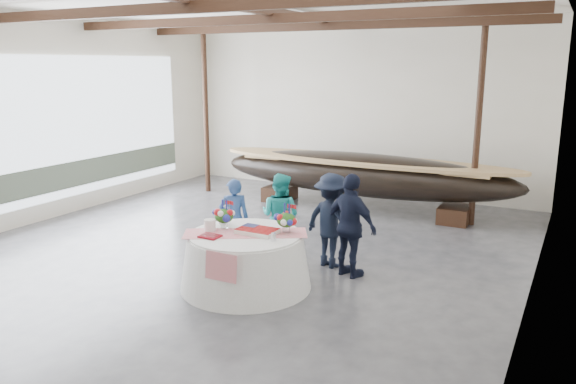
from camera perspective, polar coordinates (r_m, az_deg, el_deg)
The scene contains 13 objects.
floor at distance 10.41m, azimuth -5.73°, elevation -6.33°, with size 10.00×12.00×0.01m, color #3D3D42.
wall_back at distance 15.23m, azimuth 6.80°, elevation 8.42°, with size 10.00×0.02×4.50m, color silver.
wall_left at distance 13.35m, azimuth -24.27°, elevation 6.76°, with size 0.02×12.00×4.50m, color silver.
wall_right at distance 8.25m, azimuth 24.25°, elevation 3.61°, with size 0.02×12.00×4.50m, color silver.
pavilion_structure at distance 10.46m, azimuth -3.95°, elevation 16.08°, with size 9.80×11.76×4.50m.
open_bay at distance 13.98m, azimuth -20.76°, elevation 5.54°, with size 0.03×7.00×3.20m.
longboat_display at distance 13.32m, azimuth 7.48°, elevation 1.81°, with size 7.35×1.47×1.38m.
banquet_table at distance 8.81m, azimuth -4.31°, elevation -6.93°, with size 2.04×2.04×0.87m.
tabletop_items at distance 8.76m, azimuth -3.90°, elevation -3.03°, with size 1.91×1.42×0.40m.
guest_woman_blue at distance 10.01m, azimuth -5.49°, elevation -2.74°, with size 0.53×0.35×1.46m, color navy.
guest_woman_teal at distance 9.99m, azimuth -0.79°, elevation -2.45°, with size 0.75×0.59×1.55m, color teal.
guest_man_left at distance 9.59m, azimuth 4.45°, elevation -2.90°, with size 1.05×0.60×1.63m, color black.
guest_man_right at distance 9.15m, azimuth 6.42°, elevation -3.44°, with size 1.01×0.42×1.72m, color black.
Camera 1 is at (5.51, -8.15, 3.42)m, focal length 35.00 mm.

